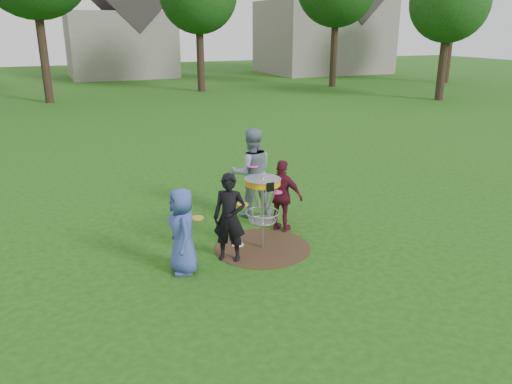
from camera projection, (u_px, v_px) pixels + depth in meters
name	position (u px, v px, depth m)	size (l,w,h in m)	color
ground	(262.00, 248.00, 9.28)	(100.00, 100.00, 0.00)	#19470F
dirt_patch	(262.00, 247.00, 9.28)	(1.80, 1.80, 0.01)	#47331E
player_blue	(182.00, 231.00, 8.16)	(0.72, 0.47, 1.46)	#38489C
player_black	(230.00, 218.00, 8.58)	(0.57, 0.38, 1.57)	black
player_grey	(251.00, 173.00, 10.58)	(0.93, 0.73, 1.92)	gray
player_maroon	(282.00, 196.00, 9.84)	(0.85, 0.36, 1.46)	#551322
disc_on_grass	(238.00, 245.00, 9.38)	(0.22, 0.22, 0.02)	white
disc_golf_basket	(263.00, 196.00, 8.96)	(0.66, 0.67, 1.38)	#9EA0A5
held_discs	(244.00, 194.00, 9.19)	(2.02, 1.87, 0.30)	gold
house_row	(146.00, 23.00, 38.58)	(44.50, 10.65, 11.62)	gray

